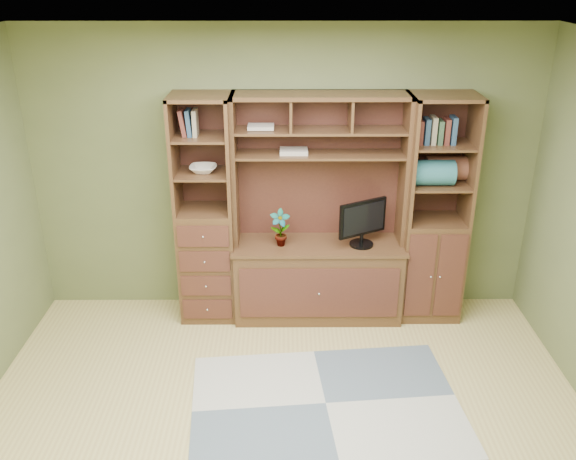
{
  "coord_description": "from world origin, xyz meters",
  "views": [
    {
      "loc": [
        0.02,
        -3.19,
        3.04
      ],
      "look_at": [
        0.04,
        1.2,
        1.1
      ],
      "focal_mm": 38.0,
      "sensor_mm": 36.0,
      "label": 1
    }
  ],
  "objects_px": {
    "center_hutch": "(319,213)",
    "monitor": "(363,215)",
    "left_tower": "(205,212)",
    "right_tower": "(435,211)"
  },
  "relations": [
    {
      "from": "center_hutch",
      "to": "monitor",
      "type": "xyz_separation_m",
      "value": [
        0.38,
        -0.03,
        -0.01
      ]
    },
    {
      "from": "left_tower",
      "to": "monitor",
      "type": "bearing_deg",
      "value": -3.11
    },
    {
      "from": "center_hutch",
      "to": "right_tower",
      "type": "height_order",
      "value": "same"
    },
    {
      "from": "center_hutch",
      "to": "right_tower",
      "type": "xyz_separation_m",
      "value": [
        1.02,
        0.04,
        0.0
      ]
    },
    {
      "from": "center_hutch",
      "to": "monitor",
      "type": "height_order",
      "value": "center_hutch"
    },
    {
      "from": "left_tower",
      "to": "monitor",
      "type": "distance_m",
      "value": 1.38
    },
    {
      "from": "right_tower",
      "to": "monitor",
      "type": "height_order",
      "value": "right_tower"
    },
    {
      "from": "center_hutch",
      "to": "monitor",
      "type": "distance_m",
      "value": 0.38
    },
    {
      "from": "center_hutch",
      "to": "left_tower",
      "type": "relative_size",
      "value": 1.0
    },
    {
      "from": "right_tower",
      "to": "monitor",
      "type": "relative_size",
      "value": 3.54
    }
  ]
}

